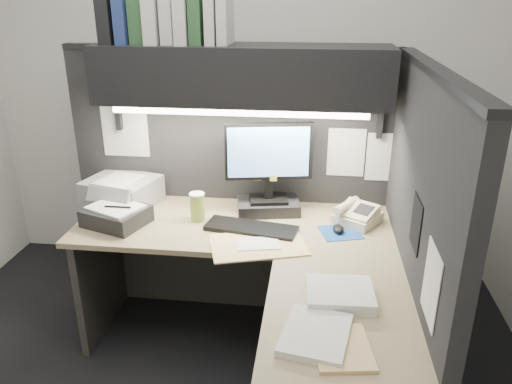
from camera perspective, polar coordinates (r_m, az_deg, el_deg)
wall_back at (r=3.45m, az=-1.85°, el=12.71°), size 3.50×0.04×2.70m
partition_back at (r=3.04m, az=-2.77°, el=0.67°), size 1.90×0.06×1.60m
partition_right at (r=2.37m, az=17.47°, el=-6.92°), size 0.06×1.50×1.60m
desk at (r=2.37m, az=3.36°, el=-16.16°), size 1.70×1.53×0.73m
overhead_shelf at (r=2.67m, az=-1.64°, el=13.28°), size 1.55×0.34×0.30m
task_light_tube at (r=2.57m, az=-2.06°, el=9.06°), size 1.32×0.04×0.04m
monitor at (r=2.78m, az=1.45°, el=1.62°), size 0.48×0.27×0.52m
keyboard at (r=2.64m, az=-0.54°, el=-4.16°), size 0.51×0.25×0.02m
mousepad at (r=2.65m, az=9.62°, el=-4.57°), size 0.25×0.23×0.00m
mouse at (r=2.65m, az=9.40°, el=-4.17°), size 0.07×0.10×0.03m
telephone at (r=2.77m, az=11.51°, el=-2.60°), size 0.29×0.30×0.09m
coffee_cup at (r=2.75m, az=-6.72°, el=-1.78°), size 0.10×0.10×0.15m
printer at (r=3.05m, az=-15.04°, el=0.09°), size 0.46×0.42×0.15m
notebook_stack at (r=2.80m, az=-15.65°, el=-2.65°), size 0.37×0.34×0.09m
open_folder at (r=2.49m, az=0.21°, el=-6.04°), size 0.53×0.43×0.01m
paper_stack_a at (r=2.10m, az=9.54°, el=-11.47°), size 0.28×0.24×0.05m
paper_stack_b at (r=1.90m, az=6.84°, el=-15.87°), size 0.28×0.33×0.03m
manila_stack at (r=1.86m, az=9.81°, el=-17.13°), size 0.23×0.28×0.01m
binder_row at (r=2.73m, az=-10.28°, el=19.26°), size 0.66×0.26×0.29m
pinned_papers at (r=2.57m, az=4.40°, el=2.61°), size 1.76×1.31×0.51m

